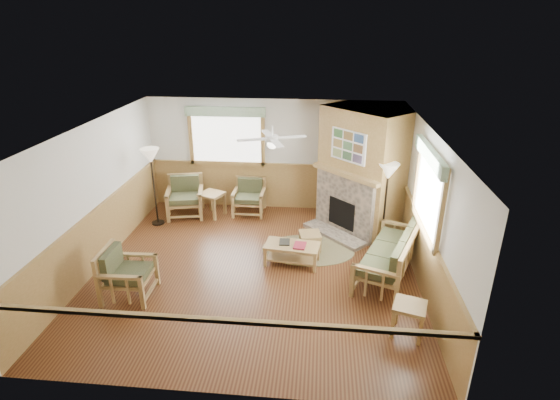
# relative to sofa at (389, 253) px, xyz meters

# --- Properties ---
(floor) EXTENTS (6.00, 6.00, 0.01)m
(floor) POSITION_rel_sofa_xyz_m (-2.47, -0.04, -0.46)
(floor) COLOR #522D16
(floor) RESTS_ON ground
(ceiling) EXTENTS (6.00, 6.00, 0.01)m
(ceiling) POSITION_rel_sofa_xyz_m (-2.47, -0.04, 2.24)
(ceiling) COLOR white
(ceiling) RESTS_ON floor
(wall_back) EXTENTS (6.00, 0.02, 2.70)m
(wall_back) POSITION_rel_sofa_xyz_m (-2.47, 2.96, 0.89)
(wall_back) COLOR silver
(wall_back) RESTS_ON floor
(wall_front) EXTENTS (6.00, 0.02, 2.70)m
(wall_front) POSITION_rel_sofa_xyz_m (-2.47, -3.04, 0.89)
(wall_front) COLOR silver
(wall_front) RESTS_ON floor
(wall_left) EXTENTS (0.02, 6.00, 2.70)m
(wall_left) POSITION_rel_sofa_xyz_m (-5.47, -0.04, 0.89)
(wall_left) COLOR silver
(wall_left) RESTS_ON floor
(wall_right) EXTENTS (0.02, 6.00, 2.70)m
(wall_right) POSITION_rel_sofa_xyz_m (0.53, -0.04, 0.89)
(wall_right) COLOR silver
(wall_right) RESTS_ON floor
(wainscot) EXTENTS (6.00, 6.00, 1.10)m
(wainscot) POSITION_rel_sofa_xyz_m (-2.47, -0.04, 0.09)
(wainscot) COLOR olive
(wainscot) RESTS_ON floor
(fireplace) EXTENTS (3.11, 3.11, 2.70)m
(fireplace) POSITION_rel_sofa_xyz_m (-0.42, 2.01, 0.89)
(fireplace) COLOR olive
(fireplace) RESTS_ON floor
(window_back) EXTENTS (1.90, 0.16, 1.50)m
(window_back) POSITION_rel_sofa_xyz_m (-3.57, 2.92, 2.07)
(window_back) COLOR white
(window_back) RESTS_ON wall_back
(window_right) EXTENTS (0.16, 1.90, 1.50)m
(window_right) POSITION_rel_sofa_xyz_m (0.49, -0.24, 2.07)
(window_right) COLOR white
(window_right) RESTS_ON wall_right
(ceiling_fan) EXTENTS (1.59, 1.59, 0.36)m
(ceiling_fan) POSITION_rel_sofa_xyz_m (-2.17, 0.26, 2.20)
(ceiling_fan) COLOR white
(ceiling_fan) RESTS_ON ceiling
(sofa) EXTENTS (2.16, 1.50, 0.92)m
(sofa) POSITION_rel_sofa_xyz_m (0.00, 0.00, 0.00)
(sofa) COLOR #9F7F4A
(sofa) RESTS_ON floor
(armchair_back_left) EXTENTS (0.98, 0.98, 0.93)m
(armchair_back_left) POSITION_rel_sofa_xyz_m (-4.50, 2.25, 0.01)
(armchair_back_left) COLOR #9F7F4A
(armchair_back_left) RESTS_ON floor
(armchair_back_right) EXTENTS (0.74, 0.74, 0.83)m
(armchair_back_right) POSITION_rel_sofa_xyz_m (-3.00, 2.51, -0.04)
(armchair_back_right) COLOR #9F7F4A
(armchair_back_right) RESTS_ON floor
(armchair_left) EXTENTS (0.80, 0.80, 0.88)m
(armchair_left) POSITION_rel_sofa_xyz_m (-4.49, -1.07, -0.02)
(armchair_left) COLOR #9F7F4A
(armchair_left) RESTS_ON floor
(coffee_table) EXTENTS (1.09, 0.65, 0.41)m
(coffee_table) POSITION_rel_sofa_xyz_m (-1.80, 0.23, -0.25)
(coffee_table) COLOR #9F7F4A
(coffee_table) RESTS_ON floor
(end_table_chairs) EXTENTS (0.68, 0.67, 0.58)m
(end_table_chairs) POSITION_rel_sofa_xyz_m (-3.86, 2.29, -0.17)
(end_table_chairs) COLOR #9F7F4A
(end_table_chairs) RESTS_ON floor
(end_table_sofa) EXTENTS (0.58, 0.57, 0.52)m
(end_table_sofa) POSITION_rel_sofa_xyz_m (0.08, -1.63, -0.20)
(end_table_sofa) COLOR #9F7F4A
(end_table_sofa) RESTS_ON floor
(footstool) EXTENTS (0.49, 0.49, 0.36)m
(footstool) POSITION_rel_sofa_xyz_m (-1.47, 0.84, -0.28)
(footstool) COLOR #9F7F4A
(footstool) RESTS_ON floor
(braided_rug) EXTENTS (2.25, 2.25, 0.01)m
(braided_rug) POSITION_rel_sofa_xyz_m (-1.50, 0.79, -0.45)
(braided_rug) COLOR brown
(braided_rug) RESTS_ON floor
(floor_lamp_left) EXTENTS (0.46, 0.46, 1.81)m
(floor_lamp_left) POSITION_rel_sofa_xyz_m (-5.02, 1.72, 0.45)
(floor_lamp_left) COLOR black
(floor_lamp_left) RESTS_ON floor
(floor_lamp_right) EXTENTS (0.51, 0.51, 1.81)m
(floor_lamp_right) POSITION_rel_sofa_xyz_m (0.02, 1.15, 0.44)
(floor_lamp_right) COLOR black
(floor_lamp_right) RESTS_ON floor
(book_red) EXTENTS (0.25, 0.32, 0.03)m
(book_red) POSITION_rel_sofa_xyz_m (-1.65, 0.18, -0.02)
(book_red) COLOR maroon
(book_red) RESTS_ON coffee_table
(book_dark) EXTENTS (0.21, 0.28, 0.03)m
(book_dark) POSITION_rel_sofa_xyz_m (-1.95, 0.30, -0.02)
(book_dark) COLOR black
(book_dark) RESTS_ON coffee_table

